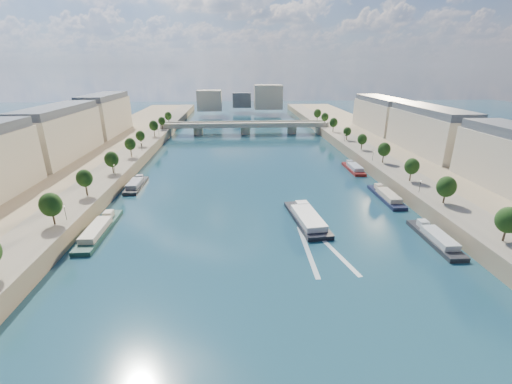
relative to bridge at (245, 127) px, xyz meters
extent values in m
plane|color=#0D2E39|center=(0.00, -117.27, -5.08)|extent=(700.00, 700.00, 0.00)
cube|color=#9E8460|center=(-72.00, -117.27, -2.58)|extent=(44.00, 520.00, 5.00)
cube|color=#9E8460|center=(72.00, -117.27, -2.58)|extent=(44.00, 520.00, 5.00)
cube|color=gray|center=(-57.00, -117.27, -0.03)|extent=(14.00, 520.00, 0.10)
cube|color=gray|center=(57.00, -117.27, -0.03)|extent=(14.00, 520.00, 0.10)
cylinder|color=#382B1E|center=(-55.00, -151.27, 1.83)|extent=(0.50, 0.50, 3.82)
ellipsoid|color=#183411|center=(-55.00, -151.27, 5.42)|extent=(4.80, 4.80, 5.52)
cylinder|color=#382B1E|center=(-55.00, -127.27, 1.83)|extent=(0.50, 0.50, 3.82)
ellipsoid|color=#183411|center=(-55.00, -127.27, 5.42)|extent=(4.80, 4.80, 5.52)
cylinder|color=#382B1E|center=(-55.00, -103.27, 1.83)|extent=(0.50, 0.50, 3.82)
ellipsoid|color=#183411|center=(-55.00, -103.27, 5.42)|extent=(4.80, 4.80, 5.52)
cylinder|color=#382B1E|center=(-55.00, -79.27, 1.83)|extent=(0.50, 0.50, 3.82)
ellipsoid|color=#183411|center=(-55.00, -79.27, 5.42)|extent=(4.80, 4.80, 5.52)
cylinder|color=#382B1E|center=(-55.00, -55.27, 1.83)|extent=(0.50, 0.50, 3.82)
ellipsoid|color=#183411|center=(-55.00, -55.27, 5.42)|extent=(4.80, 4.80, 5.52)
cylinder|color=#382B1E|center=(-55.00, -31.27, 1.83)|extent=(0.50, 0.50, 3.82)
ellipsoid|color=#183411|center=(-55.00, -31.27, 5.42)|extent=(4.80, 4.80, 5.52)
cylinder|color=#382B1E|center=(-55.00, -7.27, 1.83)|extent=(0.50, 0.50, 3.82)
ellipsoid|color=#183411|center=(-55.00, -7.27, 5.42)|extent=(4.80, 4.80, 5.52)
cylinder|color=#382B1E|center=(-55.00, 16.73, 1.83)|extent=(0.50, 0.50, 3.82)
ellipsoid|color=#183411|center=(-55.00, 16.73, 5.42)|extent=(4.80, 4.80, 5.52)
cylinder|color=#382B1E|center=(55.00, -167.27, 1.83)|extent=(0.50, 0.50, 3.82)
ellipsoid|color=#183411|center=(55.00, -167.27, 5.42)|extent=(4.80, 4.80, 5.52)
cylinder|color=#382B1E|center=(55.00, -143.27, 1.83)|extent=(0.50, 0.50, 3.82)
ellipsoid|color=#183411|center=(55.00, -143.27, 5.42)|extent=(4.80, 4.80, 5.52)
cylinder|color=#382B1E|center=(55.00, -119.27, 1.83)|extent=(0.50, 0.50, 3.82)
ellipsoid|color=#183411|center=(55.00, -119.27, 5.42)|extent=(4.80, 4.80, 5.52)
cylinder|color=#382B1E|center=(55.00, -95.27, 1.83)|extent=(0.50, 0.50, 3.82)
ellipsoid|color=#183411|center=(55.00, -95.27, 5.42)|extent=(4.80, 4.80, 5.52)
cylinder|color=#382B1E|center=(55.00, -71.27, 1.83)|extent=(0.50, 0.50, 3.82)
ellipsoid|color=#183411|center=(55.00, -71.27, 5.42)|extent=(4.80, 4.80, 5.52)
cylinder|color=#382B1E|center=(55.00, -47.27, 1.83)|extent=(0.50, 0.50, 3.82)
ellipsoid|color=#183411|center=(55.00, -47.27, 5.42)|extent=(4.80, 4.80, 5.52)
cylinder|color=#382B1E|center=(55.00, -23.27, 1.83)|extent=(0.50, 0.50, 3.82)
ellipsoid|color=#183411|center=(55.00, -23.27, 5.42)|extent=(4.80, 4.80, 5.52)
cylinder|color=#382B1E|center=(55.00, 0.73, 1.83)|extent=(0.50, 0.50, 3.82)
ellipsoid|color=#183411|center=(55.00, 0.73, 5.42)|extent=(4.80, 4.80, 5.52)
cylinder|color=#382B1E|center=(55.00, 24.73, 1.83)|extent=(0.50, 0.50, 3.82)
ellipsoid|color=#183411|center=(55.00, 24.73, 5.42)|extent=(4.80, 4.80, 5.52)
cylinder|color=black|center=(-52.50, -147.27, 1.92)|extent=(0.14, 0.14, 4.00)
sphere|color=#FFE5B2|center=(-52.50, -147.27, 4.02)|extent=(0.36, 0.36, 0.36)
cylinder|color=black|center=(-52.50, -107.27, 1.92)|extent=(0.14, 0.14, 4.00)
sphere|color=#FFE5B2|center=(-52.50, -107.27, 4.02)|extent=(0.36, 0.36, 0.36)
cylinder|color=black|center=(-52.50, -67.27, 1.92)|extent=(0.14, 0.14, 4.00)
sphere|color=#FFE5B2|center=(-52.50, -67.27, 4.02)|extent=(0.36, 0.36, 0.36)
cylinder|color=black|center=(-52.50, -27.27, 1.92)|extent=(0.14, 0.14, 4.00)
sphere|color=#FFE5B2|center=(-52.50, -27.27, 4.02)|extent=(0.36, 0.36, 0.36)
cylinder|color=black|center=(52.50, -132.27, 1.92)|extent=(0.14, 0.14, 4.00)
sphere|color=#FFE5B2|center=(52.50, -132.27, 4.02)|extent=(0.36, 0.36, 0.36)
cylinder|color=black|center=(52.50, -92.27, 1.92)|extent=(0.14, 0.14, 4.00)
sphere|color=#FFE5B2|center=(52.50, -92.27, 4.02)|extent=(0.36, 0.36, 0.36)
cylinder|color=black|center=(52.50, -52.27, 1.92)|extent=(0.14, 0.14, 4.00)
sphere|color=#FFE5B2|center=(52.50, -52.27, 4.02)|extent=(0.36, 0.36, 0.36)
cylinder|color=black|center=(52.50, -12.27, 1.92)|extent=(0.14, 0.14, 4.00)
sphere|color=#FFE5B2|center=(52.50, -12.27, 4.02)|extent=(0.36, 0.36, 0.36)
cube|color=beige|center=(-85.00, -76.27, 9.92)|extent=(16.00, 52.00, 20.00)
cube|color=#474C54|center=(-85.00, -76.27, 21.52)|extent=(14.72, 50.44, 3.20)
cube|color=beige|center=(-85.00, -18.27, 9.92)|extent=(16.00, 52.00, 20.00)
cube|color=#474C54|center=(-85.00, -18.27, 21.52)|extent=(14.72, 50.44, 3.20)
cube|color=beige|center=(85.00, -76.27, 9.92)|extent=(16.00, 52.00, 20.00)
cube|color=#474C54|center=(85.00, -76.27, 21.52)|extent=(14.72, 50.44, 3.20)
cube|color=beige|center=(85.00, -18.27, 9.92)|extent=(16.00, 52.00, 20.00)
cube|color=#474C54|center=(85.00, -18.27, 21.52)|extent=(14.72, 50.44, 3.20)
cube|color=beige|center=(-30.00, 92.73, 8.92)|extent=(22.00, 18.00, 18.00)
cube|color=beige|center=(25.00, 102.73, 10.92)|extent=(26.00, 20.00, 22.00)
cube|color=#474C54|center=(0.00, 117.73, 6.92)|extent=(18.00, 16.00, 14.00)
cube|color=#C1B79E|center=(0.00, 0.00, 1.12)|extent=(112.00, 11.00, 2.20)
cube|color=#C1B79E|center=(0.00, -5.00, 2.62)|extent=(112.00, 0.80, 0.90)
cube|color=#C1B79E|center=(0.00, 5.00, 2.62)|extent=(112.00, 0.80, 0.90)
cylinder|color=#C1B79E|center=(-32.00, 0.00, -2.58)|extent=(6.40, 6.40, 5.00)
cylinder|color=#C1B79E|center=(0.00, 0.00, -2.58)|extent=(6.40, 6.40, 5.00)
cylinder|color=#C1B79E|center=(32.00, 0.00, -2.58)|extent=(6.40, 6.40, 5.00)
cube|color=#C1B79E|center=(-52.00, 0.00, -2.58)|extent=(6.00, 12.00, 5.00)
cube|color=#C1B79E|center=(52.00, 0.00, -2.58)|extent=(6.00, 12.00, 5.00)
cube|color=black|center=(13.93, -140.85, -4.76)|extent=(10.18, 26.60, 1.85)
cube|color=white|center=(13.93, -142.93, -3.00)|extent=(7.87, 17.43, 1.67)
cube|color=white|center=(13.93, -133.07, -2.93)|extent=(4.02, 3.50, 1.80)
cube|color=silver|center=(10.73, -157.85, -5.06)|extent=(1.56, 26.01, 0.04)
cube|color=silver|center=(17.13, -157.85, -5.06)|extent=(7.11, 25.59, 0.04)
cube|color=#1C463B|center=(-45.50, -144.88, -4.78)|extent=(5.00, 26.30, 1.80)
cube|color=beige|center=(-45.50, -146.98, -3.08)|extent=(4.10, 14.47, 1.60)
cube|color=beige|center=(-45.50, -136.99, -2.98)|extent=(2.50, 3.16, 1.80)
cube|color=#232426|center=(-45.50, -106.44, -4.78)|extent=(5.00, 19.40, 1.80)
cube|color=gray|center=(-45.50, -108.00, -3.08)|extent=(4.10, 10.67, 1.60)
cube|color=gray|center=(-45.50, -100.62, -2.98)|extent=(2.50, 2.33, 1.80)
cube|color=#29292B|center=(45.50, -155.48, -4.78)|extent=(5.00, 21.81, 1.80)
cube|color=silver|center=(45.50, -157.23, -3.08)|extent=(4.10, 12.00, 1.60)
cube|color=silver|center=(45.50, -148.94, -2.98)|extent=(2.50, 2.62, 1.80)
cube|color=#191D37|center=(45.50, -124.29, -4.78)|extent=(5.00, 22.83, 1.80)
cube|color=beige|center=(45.50, -126.11, -3.08)|extent=(4.10, 12.55, 1.60)
cube|color=beige|center=(45.50, -117.44, -2.98)|extent=(2.50, 2.74, 1.80)
cube|color=maroon|center=(45.50, -89.48, -4.78)|extent=(5.00, 19.67, 1.80)
cube|color=#B1B4BD|center=(45.50, -91.06, -3.08)|extent=(4.10, 10.82, 1.60)
cube|color=#B1B4BD|center=(45.50, -83.58, -2.98)|extent=(2.50, 2.36, 1.80)
camera|label=1|loc=(-6.95, -233.38, 38.86)|focal=24.00mm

